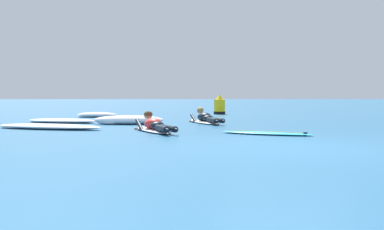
{
  "coord_description": "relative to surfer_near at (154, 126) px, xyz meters",
  "views": [
    {
      "loc": [
        -1.83,
        -8.44,
        0.94
      ],
      "look_at": [
        -1.62,
        5.8,
        0.31
      ],
      "focal_mm": 46.02,
      "sensor_mm": 36.0,
      "label": 1
    }
  ],
  "objects": [
    {
      "name": "ground_plane",
      "position": [
        2.57,
        6.49,
        -0.14
      ],
      "size": [
        120.0,
        120.0,
        0.0
      ],
      "primitive_type": "plane",
      "color": "#235B84"
    },
    {
      "name": "surfer_near",
      "position": [
        0.0,
        0.0,
        0.0
      ],
      "size": [
        1.29,
        2.55,
        0.55
      ],
      "color": "silver",
      "rests_on": "ground"
    },
    {
      "name": "surfer_far",
      "position": [
        1.39,
        3.4,
        -0.0
      ],
      "size": [
        1.2,
        2.58,
        0.53
      ],
      "color": "white",
      "rests_on": "ground"
    },
    {
      "name": "drifting_surfboard",
      "position": [
        2.61,
        -0.82,
        -0.1
      ],
      "size": [
        2.14,
        1.45,
        0.16
      ],
      "color": "#2DB2D1",
      "rests_on": "ground"
    },
    {
      "name": "whitewater_mid_left",
      "position": [
        -0.96,
        2.88,
        -0.01
      ],
      "size": [
        2.14,
        0.73,
        0.28
      ],
      "color": "white",
      "rests_on": "ground"
    },
    {
      "name": "whitewater_mid_right",
      "position": [
        -2.83,
        0.98,
        -0.07
      ],
      "size": [
        3.13,
        1.73,
        0.14
      ],
      "color": "white",
      "rests_on": "ground"
    },
    {
      "name": "whitewater_back",
      "position": [
        -3.16,
        3.7,
        -0.07
      ],
      "size": [
        2.46,
        1.42,
        0.14
      ],
      "color": "white",
      "rests_on": "ground"
    },
    {
      "name": "whitewater_far_band",
      "position": [
        -2.67,
        7.18,
        -0.04
      ],
      "size": [
        1.58,
        0.64,
        0.21
      ],
      "color": "white",
      "rests_on": "ground"
    },
    {
      "name": "channel_marker_buoy",
      "position": [
        2.3,
        10.09,
        0.21
      ],
      "size": [
        0.52,
        0.52,
        0.89
      ],
      "color": "yellow",
      "rests_on": "ground"
    }
  ]
}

